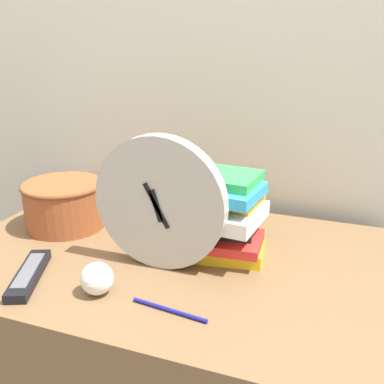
{
  "coord_description": "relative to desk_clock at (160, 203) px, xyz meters",
  "views": [
    {
      "loc": [
        0.4,
        -0.54,
        1.25
      ],
      "look_at": [
        0.07,
        0.34,
        0.92
      ],
      "focal_mm": 42.0,
      "sensor_mm": 36.0,
      "label": 1
    }
  ],
  "objects": [
    {
      "name": "wall_back",
      "position": [
        -0.02,
        0.47,
        0.29
      ],
      "size": [
        6.0,
        0.04,
        2.4
      ],
      "color": "silver",
      "rests_on": "ground_plane"
    },
    {
      "name": "desk",
      "position": [
        -0.02,
        0.06,
        -0.53
      ],
      "size": [
        1.01,
        0.68,
        0.76
      ],
      "color": "brown",
      "rests_on": "ground_plane"
    },
    {
      "name": "tv_remote",
      "position": [
        -0.24,
        -0.15,
        -0.14
      ],
      "size": [
        0.12,
        0.2,
        0.02
      ],
      "color": "black",
      "rests_on": "desk"
    },
    {
      "name": "book_stack",
      "position": [
        0.1,
        0.1,
        -0.06
      ],
      "size": [
        0.24,
        0.2,
        0.19
      ],
      "color": "yellow",
      "rests_on": "desk"
    },
    {
      "name": "pen",
      "position": [
        0.09,
        -0.16,
        -0.15
      ],
      "size": [
        0.16,
        0.03,
        0.01
      ],
      "color": "navy",
      "rests_on": "desk"
    },
    {
      "name": "basket",
      "position": [
        -0.33,
        0.11,
        -0.08
      ],
      "size": [
        0.22,
        0.22,
        0.12
      ],
      "color": "#994C28",
      "rests_on": "desk"
    },
    {
      "name": "crumpled_paper_ball",
      "position": [
        -0.07,
        -0.15,
        -0.12
      ],
      "size": [
        0.07,
        0.07,
        0.07
      ],
      "color": "white",
      "rests_on": "desk"
    },
    {
      "name": "desk_clock",
      "position": [
        0.0,
        0.0,
        0.0
      ],
      "size": [
        0.3,
        0.04,
        0.3
      ],
      "color": "#B7B2A8",
      "rests_on": "desk"
    }
  ]
}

